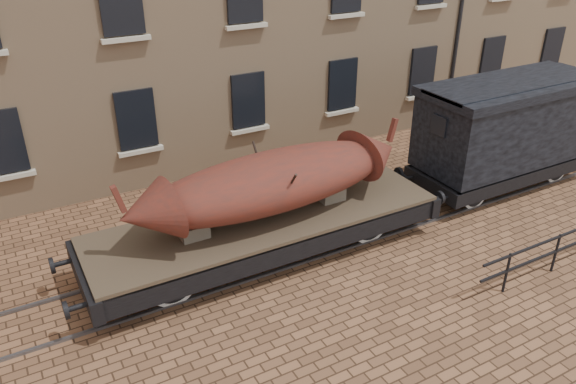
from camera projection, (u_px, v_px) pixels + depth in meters
ground at (300, 245)px, 14.09m from camera, size 90.00×90.00×0.00m
rail_track at (300, 244)px, 14.08m from camera, size 30.00×1.52×0.06m
flatcar_wagon at (266, 224)px, 13.27m from camera, size 9.47×2.57×1.43m
iron_boat at (274, 181)px, 12.86m from camera, size 7.29×2.29×1.71m
goods_van at (509, 122)px, 16.14m from camera, size 6.27×2.28×3.24m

